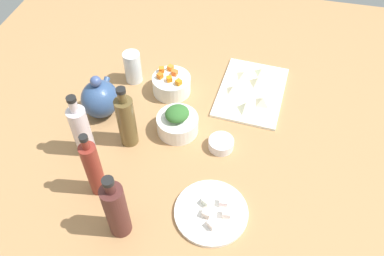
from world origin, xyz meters
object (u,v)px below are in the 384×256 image
object	(u,v)px
cutting_board	(251,92)
bowl_small_side	(221,144)
teapot	(100,98)
plate_tofu	(211,212)
bowl_carrots	(172,84)
bottle_3	(93,168)
bowl_greens	(178,124)
bottle_1	(126,121)
drinking_glass_0	(133,67)
bottle_0	(116,210)
bottle_2	(81,130)

from	to	relation	value
cutting_board	bowl_small_side	world-z (taller)	bowl_small_side
cutting_board	teapot	xyz separation A→B (cm)	(-20.98, 48.56, 6.04)
plate_tofu	teapot	world-z (taller)	teapot
bowl_carrots	bottle_3	xyz separation A→B (cm)	(-44.82, 9.89, 7.11)
bowl_carrots	cutting_board	bearing A→B (deg)	-78.77
bowl_greens	bottle_3	distance (cm)	32.60
plate_tofu	bottle_1	size ratio (longest dim) A/B	0.90
bottle_3	drinking_glass_0	size ratio (longest dim) A/B	1.99
bottle_0	bottle_1	bearing A→B (deg)	14.55
teapot	drinking_glass_0	size ratio (longest dim) A/B	1.33
bottle_0	bottle_2	world-z (taller)	bottle_0
cutting_board	plate_tofu	xyz separation A→B (cm)	(-50.92, 4.72, 0.10)
bowl_carrots	bottle_2	world-z (taller)	bottle_2
cutting_board	bowl_small_side	bearing A→B (deg)	167.01
bowl_small_side	plate_tofu	bearing A→B (deg)	-176.34
bottle_0	bottle_1	size ratio (longest dim) A/B	1.03
bowl_greens	bottle_2	size ratio (longest dim) A/B	0.58
bowl_small_side	drinking_glass_0	world-z (taller)	drinking_glass_0
bottle_1	drinking_glass_0	bearing A→B (deg)	15.74
teapot	bottle_3	size ratio (longest dim) A/B	0.67
plate_tofu	bowl_small_side	world-z (taller)	bowl_small_side
plate_tofu	bottle_2	xyz separation A→B (cm)	(13.29, 42.59, 8.97)
cutting_board	bottle_3	world-z (taller)	bottle_3
plate_tofu	bottle_2	distance (cm)	45.50
plate_tofu	teapot	bearing A→B (deg)	55.67
bowl_greens	bottle_1	distance (cm)	17.26
bowl_small_side	teapot	world-z (taller)	teapot
bowl_greens	bowl_small_side	xyz separation A→B (cm)	(-3.74, -15.14, -1.38)
plate_tofu	bowl_small_side	bearing A→B (deg)	3.66
plate_tofu	bowl_carrots	size ratio (longest dim) A/B	1.52
bottle_1	bottle_0	bearing A→B (deg)	-165.45
plate_tofu	bowl_greens	world-z (taller)	bowl_greens
bowl_carrots	bottle_0	distance (cm)	55.66
bottle_0	bottle_3	xyz separation A→B (cm)	(10.42, 10.40, 0.25)
teapot	bottle_1	size ratio (longest dim) A/B	0.70
bottle_1	bowl_greens	bearing A→B (deg)	-61.06
cutting_board	bottle_0	size ratio (longest dim) A/B	1.34
bowl_small_side	teapot	bearing A→B (deg)	81.81
teapot	bottle_0	size ratio (longest dim) A/B	0.68
bowl_carrots	bottle_2	bearing A→B (deg)	149.10
cutting_board	bowl_carrots	size ratio (longest dim) A/B	2.32
bottle_0	bottle_2	distance (cm)	30.43
bottle_0	plate_tofu	bearing A→B (deg)	-66.61
bowl_greens	plate_tofu	bearing A→B (deg)	-148.87
drinking_glass_0	bowl_carrots	bearing A→B (deg)	-100.49
bottle_3	drinking_glass_0	bearing A→B (deg)	6.34
bottle_2	bowl_small_side	bearing A→B (deg)	-75.59
bottle_1	plate_tofu	bearing A→B (deg)	-122.97
plate_tofu	teapot	distance (cm)	53.41
bowl_small_side	bottle_2	bearing A→B (deg)	104.41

